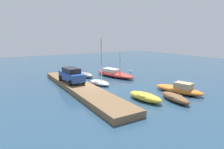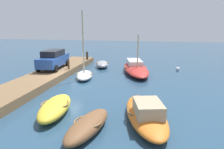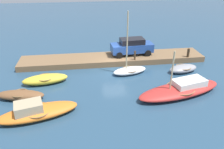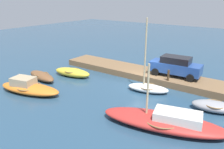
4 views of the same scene
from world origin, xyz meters
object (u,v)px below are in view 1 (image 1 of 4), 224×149
at_px(sailboat_red, 115,74).
at_px(motorboat_orange, 179,89).
at_px(marker_buoy, 131,71).
at_px(dinghy_grey, 86,75).
at_px(mooring_post_mid_west, 83,77).
at_px(rowboat_yellow, 145,97).
at_px(parked_car, 71,75).
at_px(mooring_post_west, 68,70).
at_px(rowboat_brown, 175,98).
at_px(rowboat_white, 100,82).

height_order(sailboat_red, motorboat_orange, sailboat_red).
bearing_deg(motorboat_orange, marker_buoy, 153.50).
relative_size(motorboat_orange, marker_buoy, 14.09).
distance_m(dinghy_grey, mooring_post_mid_west, 4.74).
bearing_deg(motorboat_orange, rowboat_yellow, -103.93).
distance_m(mooring_post_mid_west, parked_car, 1.54).
distance_m(dinghy_grey, sailboat_red, 4.22).
xyz_separation_m(rowboat_yellow, parked_car, (-8.37, -4.18, 1.08)).
relative_size(mooring_post_west, parked_car, 0.21).
xyz_separation_m(rowboat_yellow, motorboat_orange, (-0.03, 4.77, 0.06)).
distance_m(rowboat_yellow, parked_car, 9.42).
xyz_separation_m(motorboat_orange, mooring_post_west, (-13.88, -7.48, 0.58)).
bearing_deg(sailboat_red, dinghy_grey, -129.72).
relative_size(dinghy_grey, motorboat_orange, 0.55).
height_order(rowboat_brown, mooring_post_west, mooring_post_west).
relative_size(mooring_post_mid_west, parked_car, 0.21).
bearing_deg(motorboat_orange, sailboat_red, 173.70).
distance_m(dinghy_grey, parked_car, 5.63).
relative_size(dinghy_grey, marker_buoy, 7.75).
distance_m(sailboat_red, mooring_post_mid_west, 6.44).
xyz_separation_m(rowboat_yellow, marker_buoy, (-12.28, 7.42, -0.19)).
bearing_deg(rowboat_brown, motorboat_orange, 131.80).
bearing_deg(rowboat_yellow, mooring_post_west, -177.85).
xyz_separation_m(rowboat_white, mooring_post_mid_west, (-0.88, -1.82, 0.66)).
relative_size(rowboat_white, motorboat_orange, 1.03).
bearing_deg(mooring_post_west, motorboat_orange, 28.31).
xyz_separation_m(mooring_post_mid_west, marker_buoy, (-3.91, 10.12, -0.83)).
xyz_separation_m(dinghy_grey, mooring_post_west, (-1.40, -2.17, 0.68)).
height_order(sailboat_red, rowboat_white, rowboat_white).
height_order(rowboat_yellow, mooring_post_mid_west, mooring_post_mid_west).
bearing_deg(rowboat_yellow, sailboat_red, 154.13).
height_order(rowboat_yellow, motorboat_orange, motorboat_orange).
relative_size(rowboat_white, parked_car, 1.30).
relative_size(dinghy_grey, parked_car, 0.70).
xyz_separation_m(mooring_post_west, marker_buoy, (1.63, 10.12, -0.83)).
bearing_deg(rowboat_white, rowboat_yellow, -6.71).
xyz_separation_m(rowboat_yellow, rowboat_brown, (1.55, 2.31, -0.04)).
relative_size(rowboat_brown, rowboat_white, 0.65).
bearing_deg(marker_buoy, motorboat_orange, -12.18).
relative_size(rowboat_yellow, sailboat_red, 0.53).
bearing_deg(mooring_post_west, parked_car, -14.91).
bearing_deg(dinghy_grey, rowboat_white, -16.92).
bearing_deg(sailboat_red, motorboat_orange, -6.02).
height_order(mooring_post_mid_west, parked_car, parked_car).
height_order(sailboat_red, mooring_post_west, sailboat_red).
xyz_separation_m(mooring_post_west, parked_car, (5.54, -1.48, 0.44)).
bearing_deg(parked_car, mooring_post_west, 161.35).
bearing_deg(motorboat_orange, mooring_post_mid_west, -152.41).
bearing_deg(rowboat_brown, parked_car, -137.74).
height_order(rowboat_brown, sailboat_red, sailboat_red).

